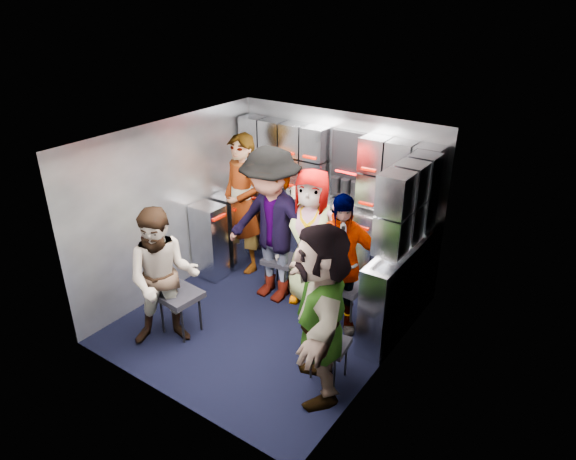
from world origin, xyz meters
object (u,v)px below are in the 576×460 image
Objects in this scene: jump_seat_mid_right at (345,286)px; attendant_arc_d at (339,265)px; jump_seat_near_right at (329,346)px; jump_seat_near_left at (179,297)px; jump_seat_mid_left at (281,261)px; attendant_arc_a at (163,278)px; attendant_arc_b at (271,226)px; attendant_arc_c at (311,237)px; jump_seat_center at (318,264)px; attendant_arc_e at (321,312)px; attendant_standing at (242,204)px.

attendant_arc_d reaches higher than jump_seat_mid_right.
jump_seat_near_left is at bearing -170.31° from jump_seat_near_right.
jump_seat_mid_left is 0.30× the size of attendant_arc_a.
attendant_arc_b is 0.48m from attendant_arc_c.
jump_seat_near_left is 1.06× the size of jump_seat_center.
jump_seat_near_right is at bearing -69.79° from jump_seat_mid_right.
attendant_arc_a is 1.71m from attendant_arc_e.
attendant_arc_c reaches higher than jump_seat_near_left.
attendant_arc_d is (0.56, -0.52, 0.41)m from jump_seat_center.
jump_seat_near_right is 2.43m from attendant_standing.
jump_seat_near_left is at bearing -65.45° from attendant_standing.
jump_seat_mid_left is 1.10× the size of jump_seat_near_right.
attendant_arc_c is (-0.90, 1.08, 0.45)m from jump_seat_near_right.
attendant_standing is at bearing 102.96° from jump_seat_near_left.
attendant_arc_a is (-1.68, -0.47, 0.40)m from jump_seat_near_right.
attendant_standing is at bearing -161.40° from attendant_arc_e.
jump_seat_near_right is at bearing -26.63° from attendant_arc_a.
attendant_arc_a is at bearing -173.18° from attendant_arc_d.
attendant_standing is at bearing 129.24° from attendant_arc_d.
jump_seat_mid_left is at bearing 173.19° from jump_seat_mid_right.
jump_seat_center is (0.79, 1.54, -0.06)m from jump_seat_near_left.
attendant_arc_c is at bearing 163.95° from jump_seat_mid_right.
jump_seat_near_left is 0.33× the size of attendant_arc_a.
attendant_arc_e is (1.68, 0.11, 0.41)m from jump_seat_near_left.
jump_seat_mid_left is 1.66m from jump_seat_near_right.
attendant_arc_c is at bearing 32.45° from attendant_arc_b.
attendant_arc_b is 1.14× the size of attendant_arc_c.
jump_seat_near_left is 1.30m from attendant_arc_b.
attendant_arc_b reaches higher than attendant_arc_e.
jump_seat_mid_left is (0.39, 1.32, -0.04)m from jump_seat_near_left.
attendant_arc_c reaches higher than jump_seat_near_right.
attendant_arc_d is at bearing 114.61° from jump_seat_near_right.
attendant_arc_c is (0.79, 1.54, 0.06)m from attendant_arc_a.
attendant_arc_b is at bearing 31.55° from attendant_arc_a.
jump_seat_center is at bearing 125.55° from jump_seat_near_right.
jump_seat_center is 0.27× the size of attendant_arc_e.
attendant_arc_e is at bearing -42.99° from jump_seat_mid_left.
jump_seat_near_right is 1.79m from attendant_arc_a.
attendant_arc_d is (1.35, 1.02, 0.36)m from jump_seat_near_left.
attendant_arc_a is at bearing -164.49° from jump_seat_near_right.
attendant_arc_b is (-0.00, -0.18, 0.54)m from jump_seat_mid_left.
attendant_standing reaches higher than attendant_arc_a.
jump_seat_mid_right is 0.33× the size of attendant_arc_a.
attendant_arc_b is (-0.40, -0.41, 0.56)m from jump_seat_center.
jump_seat_near_left is 0.27× the size of attendant_standing.
jump_seat_center is at bearing 13.71° from attendant_standing.
attendant_arc_a is 0.93× the size of attendant_arc_c.
jump_seat_mid_left is 0.57m from attendant_arc_b.
jump_seat_near_left is at bearing -177.73° from attendant_arc_d.
jump_seat_mid_left is 0.58m from attendant_arc_c.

